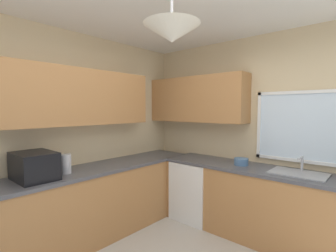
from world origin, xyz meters
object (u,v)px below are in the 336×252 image
object	(u,v)px
dishwasher	(197,190)
microwave	(34,166)
kettle	(66,164)
sink_assembly	(298,173)
bowl	(241,162)

from	to	relation	value
dishwasher	microwave	xyz separation A→B (m)	(-0.66, -2.04, 0.62)
dishwasher	kettle	bearing A→B (deg)	-110.55
microwave	sink_assembly	distance (m)	2.92
dishwasher	bowl	world-z (taller)	bowl
dishwasher	kettle	size ratio (longest dim) A/B	3.86
bowl	kettle	bearing A→B (deg)	-127.45
kettle	bowl	distance (m)	2.19
bowl	microwave	bearing A→B (deg)	-123.08
microwave	kettle	size ratio (longest dim) A/B	2.14
dishwasher	kettle	distance (m)	1.92
microwave	sink_assembly	size ratio (longest dim) A/B	0.82
kettle	bowl	world-z (taller)	kettle
microwave	kettle	world-z (taller)	microwave
kettle	sink_assembly	size ratio (longest dim) A/B	0.38
kettle	sink_assembly	xyz separation A→B (m)	(2.02, 1.74, -0.10)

